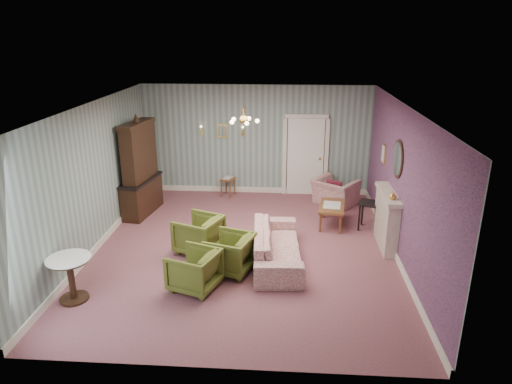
# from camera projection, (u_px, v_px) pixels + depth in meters

# --- Properties ---
(floor) EXTENTS (7.00, 7.00, 0.00)m
(floor) POSITION_uv_depth(u_px,v_px,m) (245.00, 249.00, 9.37)
(floor) COLOR #874F58
(floor) RESTS_ON ground
(ceiling) EXTENTS (7.00, 7.00, 0.00)m
(ceiling) POSITION_uv_depth(u_px,v_px,m) (244.00, 106.00, 8.40)
(ceiling) COLOR white
(ceiling) RESTS_ON ground
(wall_back) EXTENTS (6.00, 0.00, 6.00)m
(wall_back) POSITION_uv_depth(u_px,v_px,m) (256.00, 140.00, 12.18)
(wall_back) COLOR slate
(wall_back) RESTS_ON ground
(wall_front) EXTENTS (6.00, 0.00, 6.00)m
(wall_front) POSITION_uv_depth(u_px,v_px,m) (218.00, 271.00, 5.60)
(wall_front) COLOR slate
(wall_front) RESTS_ON ground
(wall_left) EXTENTS (0.00, 7.00, 7.00)m
(wall_left) POSITION_uv_depth(u_px,v_px,m) (93.00, 178.00, 9.08)
(wall_left) COLOR slate
(wall_left) RESTS_ON ground
(wall_right) EXTENTS (0.00, 7.00, 7.00)m
(wall_right) POSITION_uv_depth(u_px,v_px,m) (402.00, 185.00, 8.70)
(wall_right) COLOR slate
(wall_right) RESTS_ON ground
(wall_right_floral) EXTENTS (0.00, 7.00, 7.00)m
(wall_right_floral) POSITION_uv_depth(u_px,v_px,m) (402.00, 185.00, 8.70)
(wall_right_floral) COLOR #AD567E
(wall_right_floral) RESTS_ON ground
(door) EXTENTS (1.12, 0.12, 2.16)m
(door) POSITION_uv_depth(u_px,v_px,m) (305.00, 155.00, 12.18)
(door) COLOR white
(door) RESTS_ON floor
(olive_chair_a) EXTENTS (0.91, 0.94, 0.77)m
(olive_chair_a) POSITION_uv_depth(u_px,v_px,m) (194.00, 268.00, 7.84)
(olive_chair_a) COLOR #596222
(olive_chair_a) RESTS_ON floor
(olive_chair_b) EXTENTS (0.92, 0.95, 0.79)m
(olive_chair_b) POSITION_uv_depth(u_px,v_px,m) (230.00, 251.00, 8.41)
(olive_chair_b) COLOR #596222
(olive_chair_b) RESTS_ON floor
(olive_chair_c) EXTENTS (0.99, 1.02, 0.82)m
(olive_chair_c) POSITION_uv_depth(u_px,v_px,m) (199.00, 232.00, 9.16)
(olive_chair_c) COLOR #596222
(olive_chair_c) RESTS_ON floor
(sofa_chintz) EXTENTS (0.79, 2.27, 0.87)m
(sofa_chintz) POSITION_uv_depth(u_px,v_px,m) (277.00, 240.00, 8.76)
(sofa_chintz) COLOR #993D52
(sofa_chintz) RESTS_ON floor
(wingback_chair) EXTENTS (1.19, 1.12, 0.88)m
(wingback_chair) POSITION_uv_depth(u_px,v_px,m) (335.00, 188.00, 11.66)
(wingback_chair) COLOR #993D52
(wingback_chair) RESTS_ON floor
(dresser) EXTENTS (0.71, 1.48, 2.37)m
(dresser) POSITION_uv_depth(u_px,v_px,m) (139.00, 166.00, 10.85)
(dresser) COLOR black
(dresser) RESTS_ON floor
(fireplace) EXTENTS (0.30, 1.40, 1.16)m
(fireplace) POSITION_uv_depth(u_px,v_px,m) (386.00, 219.00, 9.37)
(fireplace) COLOR beige
(fireplace) RESTS_ON floor
(mantel_vase) EXTENTS (0.15, 0.15, 0.15)m
(mantel_vase) POSITION_uv_depth(u_px,v_px,m) (393.00, 196.00, 8.78)
(mantel_vase) COLOR gold
(mantel_vase) RESTS_ON fireplace
(oval_mirror) EXTENTS (0.04, 0.76, 0.84)m
(oval_mirror) POSITION_uv_depth(u_px,v_px,m) (398.00, 159.00, 8.94)
(oval_mirror) COLOR white
(oval_mirror) RESTS_ON wall_right
(framed_print) EXTENTS (0.04, 0.34, 0.42)m
(framed_print) POSITION_uv_depth(u_px,v_px,m) (384.00, 154.00, 10.29)
(framed_print) COLOR gold
(framed_print) RESTS_ON wall_right
(coffee_table) EXTENTS (0.67, 1.04, 0.50)m
(coffee_table) POSITION_uv_depth(u_px,v_px,m) (331.00, 215.00, 10.43)
(coffee_table) COLOR brown
(coffee_table) RESTS_ON floor
(side_table_black) EXTENTS (0.55, 0.55, 0.64)m
(side_table_black) POSITION_uv_depth(u_px,v_px,m) (369.00, 216.00, 10.21)
(side_table_black) COLOR black
(side_table_black) RESTS_ON floor
(pedestal_table) EXTENTS (0.74, 0.74, 0.77)m
(pedestal_table) POSITION_uv_depth(u_px,v_px,m) (71.00, 279.00, 7.50)
(pedestal_table) COLOR black
(pedestal_table) RESTS_ON floor
(nesting_table) EXTENTS (0.42, 0.48, 0.54)m
(nesting_table) POSITION_uv_depth(u_px,v_px,m) (228.00, 186.00, 12.29)
(nesting_table) COLOR brown
(nesting_table) RESTS_ON floor
(gilt_mirror_back) EXTENTS (0.28, 0.06, 0.36)m
(gilt_mirror_back) POSITION_uv_depth(u_px,v_px,m) (222.00, 131.00, 12.12)
(gilt_mirror_back) COLOR gold
(gilt_mirror_back) RESTS_ON wall_back
(sconce_left) EXTENTS (0.16, 0.12, 0.30)m
(sconce_left) POSITION_uv_depth(u_px,v_px,m) (201.00, 131.00, 12.13)
(sconce_left) COLOR gold
(sconce_left) RESTS_ON wall_back
(sconce_right) EXTENTS (0.16, 0.12, 0.30)m
(sconce_right) POSITION_uv_depth(u_px,v_px,m) (243.00, 131.00, 12.06)
(sconce_right) COLOR gold
(sconce_right) RESTS_ON wall_back
(chandelier) EXTENTS (0.56, 0.56, 0.36)m
(chandelier) POSITION_uv_depth(u_px,v_px,m) (244.00, 121.00, 8.50)
(chandelier) COLOR gold
(chandelier) RESTS_ON ceiling
(burgundy_cushion) EXTENTS (0.41, 0.28, 0.39)m
(burgundy_cushion) POSITION_uv_depth(u_px,v_px,m) (334.00, 188.00, 11.51)
(burgundy_cushion) COLOR maroon
(burgundy_cushion) RESTS_ON wingback_chair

